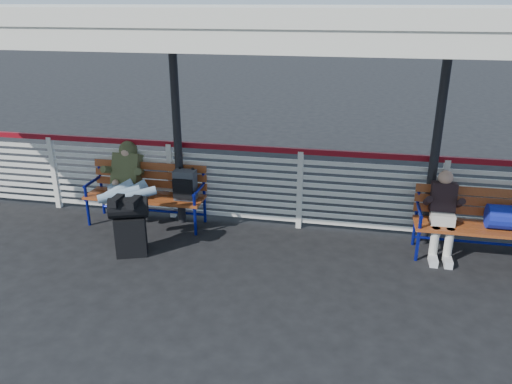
% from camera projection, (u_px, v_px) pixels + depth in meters
% --- Properties ---
extents(ground, '(60.00, 60.00, 0.00)m').
position_uv_depth(ground, '(279.00, 295.00, 5.82)').
color(ground, black).
rests_on(ground, ground).
extents(fence, '(12.08, 0.08, 1.24)m').
position_uv_depth(fence, '(300.00, 187.00, 7.32)').
color(fence, silver).
rests_on(fence, ground).
extents(canopy, '(12.60, 3.60, 3.16)m').
position_uv_depth(canopy, '(295.00, 17.00, 5.53)').
color(canopy, silver).
rests_on(canopy, ground).
extents(luggage_stack, '(0.56, 0.43, 0.83)m').
position_uv_depth(luggage_stack, '(130.00, 224.00, 6.59)').
color(luggage_stack, black).
rests_on(luggage_stack, ground).
extents(bench_left, '(1.80, 0.56, 0.92)m').
position_uv_depth(bench_left, '(158.00, 188.00, 7.49)').
color(bench_left, '#984B1D').
rests_on(bench_left, ground).
extents(bench_right, '(1.80, 0.56, 0.92)m').
position_uv_depth(bench_right, '(496.00, 218.00, 6.45)').
color(bench_right, '#984B1D').
rests_on(bench_right, ground).
extents(traveler_man, '(0.94, 1.60, 0.77)m').
position_uv_depth(traveler_man, '(126.00, 187.00, 7.17)').
color(traveler_man, '#95AEC8').
rests_on(traveler_man, ground).
extents(companion_person, '(0.32, 0.66, 1.15)m').
position_uv_depth(companion_person, '(443.00, 214.00, 6.55)').
color(companion_person, beige).
rests_on(companion_person, ground).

